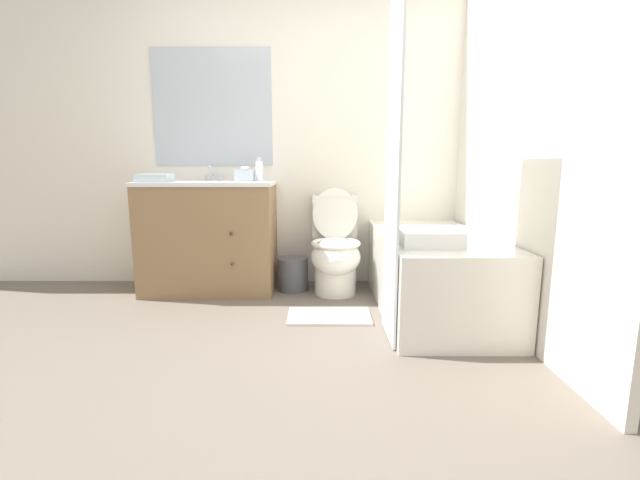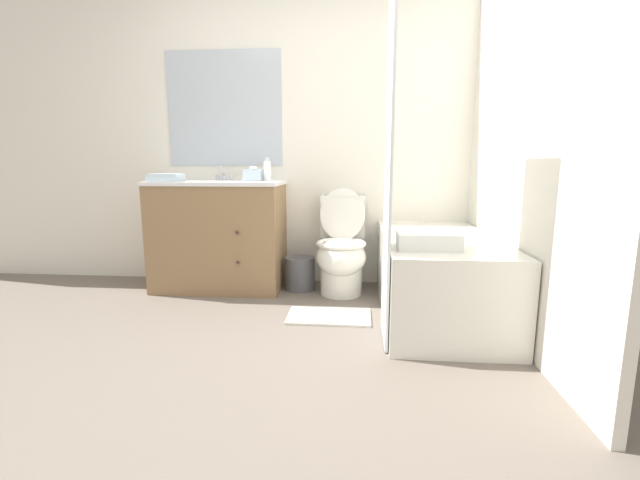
{
  "view_description": "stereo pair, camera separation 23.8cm",
  "coord_description": "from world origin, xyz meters",
  "px_view_note": "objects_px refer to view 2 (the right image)",
  "views": [
    {
      "loc": [
        0.12,
        -1.96,
        1.0
      ],
      "look_at": [
        0.12,
        0.74,
        0.52
      ],
      "focal_mm": 24.0,
      "sensor_mm": 36.0,
      "label": 1
    },
    {
      "loc": [
        0.36,
        -1.95,
        1.0
      ],
      "look_at": [
        0.12,
        0.74,
        0.52
      ],
      "focal_mm": 24.0,
      "sensor_mm": 36.0,
      "label": 2
    }
  ],
  "objects_px": {
    "tissue_box": "(254,175)",
    "bath_mat": "(329,317)",
    "wastebasket": "(300,273)",
    "vanity_cabinet": "(219,234)",
    "hand_towel_folded": "(166,178)",
    "bath_towel_folded": "(428,241)",
    "sink_faucet": "(224,176)",
    "soap_dispenser": "(267,171)",
    "bathtub": "(436,275)",
    "toilet": "(342,251)"
  },
  "relations": [
    {
      "from": "vanity_cabinet",
      "to": "bathtub",
      "type": "xyz_separation_m",
      "value": [
        1.65,
        -0.48,
        -0.17
      ]
    },
    {
      "from": "sink_faucet",
      "to": "bathtub",
      "type": "xyz_separation_m",
      "value": [
        1.65,
        -0.65,
        -0.64
      ]
    },
    {
      "from": "bathtub",
      "to": "vanity_cabinet",
      "type": "bearing_deg",
      "value": 163.89
    },
    {
      "from": "soap_dispenser",
      "to": "bath_mat",
      "type": "height_order",
      "value": "soap_dispenser"
    },
    {
      "from": "bathtub",
      "to": "soap_dispenser",
      "type": "xyz_separation_m",
      "value": [
        -1.25,
        0.51,
        0.69
      ]
    },
    {
      "from": "wastebasket",
      "to": "bath_towel_folded",
      "type": "distance_m",
      "value": 1.34
    },
    {
      "from": "tissue_box",
      "to": "bath_towel_folded",
      "type": "distance_m",
      "value": 1.6
    },
    {
      "from": "tissue_box",
      "to": "bath_mat",
      "type": "distance_m",
      "value": 1.3
    },
    {
      "from": "hand_towel_folded",
      "to": "sink_faucet",
      "type": "bearing_deg",
      "value": 41.47
    },
    {
      "from": "vanity_cabinet",
      "to": "sink_faucet",
      "type": "distance_m",
      "value": 0.5
    },
    {
      "from": "sink_faucet",
      "to": "soap_dispenser",
      "type": "distance_m",
      "value": 0.43
    },
    {
      "from": "soap_dispenser",
      "to": "hand_towel_folded",
      "type": "height_order",
      "value": "soap_dispenser"
    },
    {
      "from": "bath_mat",
      "to": "hand_towel_folded",
      "type": "bearing_deg",
      "value": 158.95
    },
    {
      "from": "bathtub",
      "to": "bath_mat",
      "type": "xyz_separation_m",
      "value": [
        -0.72,
        -0.16,
        -0.26
      ]
    },
    {
      "from": "toilet",
      "to": "bath_mat",
      "type": "xyz_separation_m",
      "value": [
        -0.06,
        -0.57,
        -0.33
      ]
    },
    {
      "from": "bathtub",
      "to": "hand_towel_folded",
      "type": "bearing_deg",
      "value": 170.43
    },
    {
      "from": "sink_faucet",
      "to": "hand_towel_folded",
      "type": "xyz_separation_m",
      "value": [
        -0.36,
        -0.32,
        -0.01
      ]
    },
    {
      "from": "tissue_box",
      "to": "hand_towel_folded",
      "type": "relative_size",
      "value": 0.62
    },
    {
      "from": "vanity_cabinet",
      "to": "soap_dispenser",
      "type": "bearing_deg",
      "value": 3.99
    },
    {
      "from": "wastebasket",
      "to": "bath_mat",
      "type": "distance_m",
      "value": 0.71
    },
    {
      "from": "sink_faucet",
      "to": "bath_towel_folded",
      "type": "distance_m",
      "value": 1.9
    },
    {
      "from": "vanity_cabinet",
      "to": "toilet",
      "type": "relative_size",
      "value": 1.26
    },
    {
      "from": "toilet",
      "to": "tissue_box",
      "type": "distance_m",
      "value": 0.92
    },
    {
      "from": "vanity_cabinet",
      "to": "bath_towel_folded",
      "type": "distance_m",
      "value": 1.78
    },
    {
      "from": "vanity_cabinet",
      "to": "soap_dispenser",
      "type": "height_order",
      "value": "soap_dispenser"
    },
    {
      "from": "vanity_cabinet",
      "to": "toilet",
      "type": "xyz_separation_m",
      "value": [
        0.99,
        -0.06,
        -0.11
      ]
    },
    {
      "from": "hand_towel_folded",
      "to": "bath_towel_folded",
      "type": "bearing_deg",
      "value": -23.04
    },
    {
      "from": "vanity_cabinet",
      "to": "wastebasket",
      "type": "height_order",
      "value": "vanity_cabinet"
    },
    {
      "from": "toilet",
      "to": "bathtub",
      "type": "relative_size",
      "value": 0.55
    },
    {
      "from": "vanity_cabinet",
      "to": "wastebasket",
      "type": "relative_size",
      "value": 3.89
    },
    {
      "from": "sink_faucet",
      "to": "bathtub",
      "type": "relative_size",
      "value": 0.1
    },
    {
      "from": "bathtub",
      "to": "bath_mat",
      "type": "relative_size",
      "value": 2.72
    },
    {
      "from": "tissue_box",
      "to": "bath_mat",
      "type": "xyz_separation_m",
      "value": [
        0.65,
        -0.67,
        -0.91
      ]
    },
    {
      "from": "sink_faucet",
      "to": "hand_towel_folded",
      "type": "height_order",
      "value": "sink_faucet"
    },
    {
      "from": "hand_towel_folded",
      "to": "bath_mat",
      "type": "relative_size",
      "value": 0.44
    },
    {
      "from": "wastebasket",
      "to": "tissue_box",
      "type": "xyz_separation_m",
      "value": [
        -0.37,
        0.03,
        0.79
      ]
    },
    {
      "from": "tissue_box",
      "to": "toilet",
      "type": "bearing_deg",
      "value": -7.95
    },
    {
      "from": "wastebasket",
      "to": "soap_dispenser",
      "type": "relative_size",
      "value": 1.45
    },
    {
      "from": "wastebasket",
      "to": "vanity_cabinet",
      "type": "bearing_deg",
      "value": -179.99
    },
    {
      "from": "hand_towel_folded",
      "to": "bath_towel_folded",
      "type": "xyz_separation_m",
      "value": [
        1.87,
        -0.8,
        -0.32
      ]
    },
    {
      "from": "toilet",
      "to": "soap_dispenser",
      "type": "relative_size",
      "value": 4.48
    },
    {
      "from": "vanity_cabinet",
      "to": "bath_towel_folded",
      "type": "bearing_deg",
      "value": -31.68
    },
    {
      "from": "wastebasket",
      "to": "hand_towel_folded",
      "type": "bearing_deg",
      "value": -172.21
    },
    {
      "from": "bath_towel_folded",
      "to": "soap_dispenser",
      "type": "bearing_deg",
      "value": 139.13
    },
    {
      "from": "soap_dispenser",
      "to": "bath_towel_folded",
      "type": "height_order",
      "value": "soap_dispenser"
    },
    {
      "from": "sink_faucet",
      "to": "wastebasket",
      "type": "relative_size",
      "value": 0.53
    },
    {
      "from": "hand_towel_folded",
      "to": "vanity_cabinet",
      "type": "bearing_deg",
      "value": 21.21
    },
    {
      "from": "vanity_cabinet",
      "to": "bathtub",
      "type": "relative_size",
      "value": 0.69
    },
    {
      "from": "bathtub",
      "to": "soap_dispenser",
      "type": "distance_m",
      "value": 1.51
    },
    {
      "from": "tissue_box",
      "to": "soap_dispenser",
      "type": "height_order",
      "value": "soap_dispenser"
    }
  ]
}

